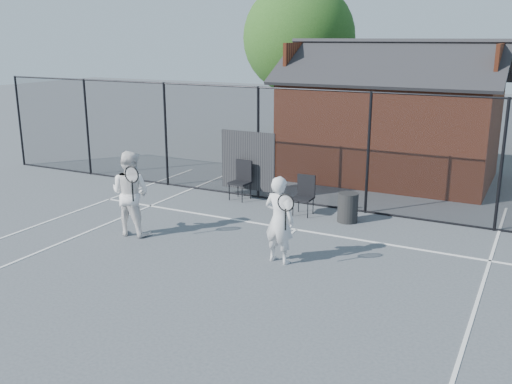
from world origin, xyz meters
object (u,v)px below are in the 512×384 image
at_px(clubhouse, 390,126).
at_px(chair_left, 240,181).
at_px(waste_bin, 348,207).
at_px(chair_right, 303,196).
at_px(player_front, 279,220).
at_px(player_back, 131,193).

distance_m(clubhouse, chair_left, 5.35).
bearing_deg(clubhouse, waste_bin, -86.10).
bearing_deg(waste_bin, chair_right, 180.00).
relative_size(clubhouse, player_front, 3.79).
bearing_deg(chair_right, player_front, -77.84).
relative_size(player_back, chair_right, 1.96).
bearing_deg(player_front, clubhouse, 89.65).
relative_size(player_front, chair_right, 1.80).
xyz_separation_m(clubhouse, player_back, (-3.63, -7.92, -0.67)).
height_order(chair_right, waste_bin, chair_right).
bearing_deg(waste_bin, clubhouse, 93.90).
bearing_deg(player_front, chair_right, 104.02).
distance_m(player_back, waste_bin, 5.02).
bearing_deg(player_front, waste_bin, 82.77).
xyz_separation_m(chair_left, waste_bin, (3.18, -0.50, -0.17)).
bearing_deg(player_back, chair_right, 46.86).
bearing_deg(player_front, player_back, -179.98).
height_order(player_back, chair_left, player_back).
xyz_separation_m(player_back, chair_right, (2.83, 3.02, -0.46)).
height_order(chair_left, waste_bin, chair_left).
xyz_separation_m(player_back, waste_bin, (3.96, 3.02, -0.59)).
bearing_deg(clubhouse, chair_left, -122.87).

